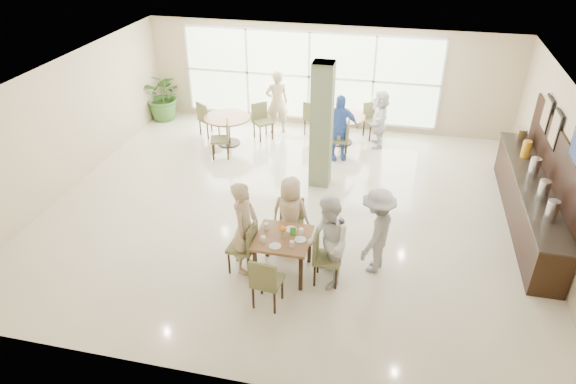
% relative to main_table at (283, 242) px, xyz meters
% --- Properties ---
extents(ground, '(10.00, 10.00, 0.00)m').
position_rel_main_table_xyz_m(ground, '(-0.32, 2.10, -0.65)').
color(ground, beige).
rests_on(ground, ground).
extents(room_shell, '(10.00, 10.00, 10.00)m').
position_rel_main_table_xyz_m(room_shell, '(-0.32, 2.10, 1.05)').
color(room_shell, white).
rests_on(room_shell, ground).
extents(window_bank, '(7.00, 0.04, 7.00)m').
position_rel_main_table_xyz_m(window_bank, '(-0.82, 6.56, 0.75)').
color(window_bank, silver).
rests_on(window_bank, ground).
extents(column, '(0.45, 0.45, 2.80)m').
position_rel_main_table_xyz_m(column, '(0.08, 3.30, 0.75)').
color(column, '#596748').
rests_on(column, ground).
extents(main_table, '(0.92, 0.92, 0.75)m').
position_rel_main_table_xyz_m(main_table, '(0.00, 0.00, 0.00)').
color(main_table, brown).
rests_on(main_table, ground).
extents(round_table_left, '(1.20, 1.20, 0.75)m').
position_rel_main_table_xyz_m(round_table_left, '(-2.62, 4.85, -0.06)').
color(round_table_left, brown).
rests_on(round_table_left, ground).
extents(round_table_right, '(1.20, 1.20, 0.75)m').
position_rel_main_table_xyz_m(round_table_right, '(0.26, 5.57, -0.06)').
color(round_table_right, brown).
rests_on(round_table_right, ground).
extents(chairs_main_table, '(1.96, 2.09, 0.95)m').
position_rel_main_table_xyz_m(chairs_main_table, '(-0.01, -0.05, -0.18)').
color(chairs_main_table, brown).
rests_on(chairs_main_table, ground).
extents(chairs_table_left, '(2.11, 1.91, 0.95)m').
position_rel_main_table_xyz_m(chairs_table_left, '(-2.56, 4.89, -0.18)').
color(chairs_table_left, brown).
rests_on(chairs_table_left, ground).
extents(chairs_table_right, '(2.19, 1.85, 0.95)m').
position_rel_main_table_xyz_m(chairs_table_right, '(0.27, 5.59, -0.18)').
color(chairs_table_right, brown).
rests_on(chairs_table_right, ground).
extents(tabletop_clutter, '(0.78, 0.73, 0.21)m').
position_rel_main_table_xyz_m(tabletop_clutter, '(0.02, -0.01, 0.16)').
color(tabletop_clutter, white).
rests_on(tabletop_clutter, main_table).
extents(buffet_counter, '(0.64, 4.70, 1.95)m').
position_rel_main_table_xyz_m(buffet_counter, '(4.38, 2.60, -0.10)').
color(buffet_counter, black).
rests_on(buffet_counter, ground).
extents(framed_art_a, '(0.05, 0.55, 0.70)m').
position_rel_main_table_xyz_m(framed_art_a, '(4.63, 3.10, 1.20)').
color(framed_art_a, black).
rests_on(framed_art_a, ground).
extents(framed_art_b, '(0.05, 0.55, 0.70)m').
position_rel_main_table_xyz_m(framed_art_b, '(4.63, 3.90, 1.20)').
color(framed_art_b, black).
rests_on(framed_art_b, ground).
extents(potted_plant, '(1.31, 1.31, 1.42)m').
position_rel_main_table_xyz_m(potted_plant, '(-4.93, 6.05, 0.06)').
color(potted_plant, '#3A6A2A').
rests_on(potted_plant, ground).
extents(teen_left, '(0.46, 0.66, 1.71)m').
position_rel_main_table_xyz_m(teen_left, '(-0.66, -0.02, 0.20)').
color(teen_left, tan).
rests_on(teen_left, ground).
extents(teen_far, '(0.77, 0.49, 1.48)m').
position_rel_main_table_xyz_m(teen_far, '(-0.03, 0.73, 0.09)').
color(teen_far, tan).
rests_on(teen_far, ground).
extents(teen_right, '(0.87, 0.98, 1.66)m').
position_rel_main_table_xyz_m(teen_right, '(0.78, -0.09, 0.18)').
color(teen_right, white).
rests_on(teen_right, ground).
extents(teen_standing, '(0.86, 1.16, 1.60)m').
position_rel_main_table_xyz_m(teen_standing, '(1.53, 0.46, 0.14)').
color(teen_standing, '#979699').
rests_on(teen_standing, ground).
extents(adult_a, '(1.09, 0.83, 1.65)m').
position_rel_main_table_xyz_m(adult_a, '(0.30, 4.62, 0.17)').
color(adult_a, '#416BC4').
rests_on(adult_a, ground).
extents(adult_b, '(0.68, 1.42, 1.50)m').
position_rel_main_table_xyz_m(adult_b, '(1.22, 5.60, 0.10)').
color(adult_b, white).
rests_on(adult_b, ground).
extents(adult_standing, '(0.75, 0.64, 1.73)m').
position_rel_main_table_xyz_m(adult_standing, '(-1.54, 5.85, 0.21)').
color(adult_standing, tan).
rests_on(adult_standing, ground).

